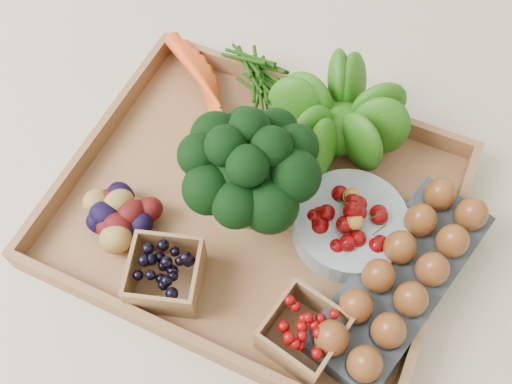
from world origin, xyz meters
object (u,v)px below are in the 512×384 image
at_px(egg_carton, 400,281).
at_px(cherry_bowl, 349,225).
at_px(broccoli, 249,188).
at_px(tray, 256,209).

bearing_deg(egg_carton, cherry_bowl, 165.93).
relative_size(broccoli, egg_carton, 0.59).
xyz_separation_m(tray, egg_carton, (0.23, -0.03, 0.03)).
relative_size(tray, broccoli, 2.99).
height_order(broccoli, cherry_bowl, broccoli).
height_order(broccoli, egg_carton, broccoli).
xyz_separation_m(broccoli, cherry_bowl, (0.14, 0.03, -0.05)).
height_order(tray, egg_carton, egg_carton).
height_order(tray, broccoli, broccoli).
bearing_deg(egg_carton, broccoli, -170.04).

